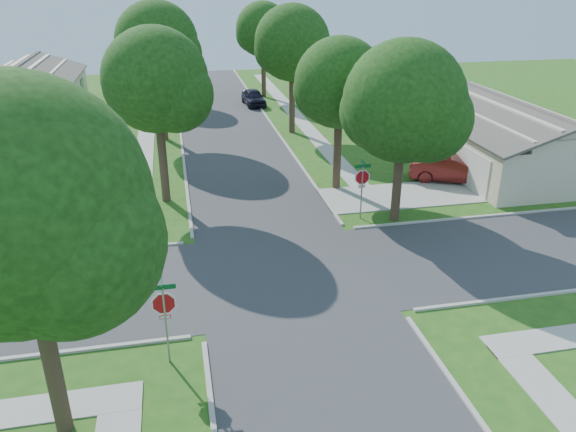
{
  "coord_description": "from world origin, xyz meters",
  "views": [
    {
      "loc": [
        -3.93,
        -19.48,
        11.38
      ],
      "look_at": [
        0.52,
        2.14,
        1.6
      ],
      "focal_mm": 35.0,
      "sensor_mm": 36.0,
      "label": 1
    }
  ],
  "objects_px": {
    "stop_sign_ne": "(362,180)",
    "house_ne_near": "(502,141)",
    "tree_ne_corner": "(405,107)",
    "tree_e_mid": "(293,47)",
    "tree_w_near": "(157,85)",
    "car_curb_east": "(254,97)",
    "tree_w_mid": "(158,46)",
    "tree_e_near": "(341,87)",
    "house_nw_far": "(29,94)",
    "car_driveway": "(451,168)",
    "tree_e_far": "(263,32)",
    "house_ne_far": "(395,86)",
    "tree_sw_corner": "(24,216)",
    "stop_sign_sw": "(164,307)",
    "car_curb_west": "(193,88)",
    "tree_w_far": "(160,40)"
  },
  "relations": [
    {
      "from": "tree_sw_corner",
      "to": "house_nw_far",
      "type": "height_order",
      "value": "tree_sw_corner"
    },
    {
      "from": "tree_w_near",
      "to": "house_ne_far",
      "type": "relative_size",
      "value": 0.66
    },
    {
      "from": "car_curb_west",
      "to": "car_driveway",
      "type": "bearing_deg",
      "value": 121.84
    },
    {
      "from": "tree_e_far",
      "to": "tree_sw_corner",
      "type": "relative_size",
      "value": 0.91
    },
    {
      "from": "tree_sw_corner",
      "to": "car_curb_west",
      "type": "distance_m",
      "value": 44.33
    },
    {
      "from": "tree_w_mid",
      "to": "car_curb_west",
      "type": "bearing_deg",
      "value": 79.93
    },
    {
      "from": "stop_sign_ne",
      "to": "car_curb_west",
      "type": "bearing_deg",
      "value": 101.62
    },
    {
      "from": "tree_ne_corner",
      "to": "house_nw_far",
      "type": "relative_size",
      "value": 0.64
    },
    {
      "from": "house_ne_near",
      "to": "tree_e_mid",
      "type": "bearing_deg",
      "value": 138.3
    },
    {
      "from": "tree_e_far",
      "to": "house_ne_far",
      "type": "height_order",
      "value": "tree_e_far"
    },
    {
      "from": "house_ne_far",
      "to": "car_curb_east",
      "type": "distance_m",
      "value": 12.92
    },
    {
      "from": "car_driveway",
      "to": "tree_e_far",
      "type": "bearing_deg",
      "value": 39.65
    },
    {
      "from": "tree_w_mid",
      "to": "car_driveway",
      "type": "height_order",
      "value": "tree_w_mid"
    },
    {
      "from": "house_ne_far",
      "to": "car_driveway",
      "type": "height_order",
      "value": "house_ne_far"
    },
    {
      "from": "tree_e_far",
      "to": "tree_ne_corner",
      "type": "distance_m",
      "value": 29.85
    },
    {
      "from": "tree_e_mid",
      "to": "house_ne_near",
      "type": "bearing_deg",
      "value": -41.7
    },
    {
      "from": "car_driveway",
      "to": "car_curb_west",
      "type": "bearing_deg",
      "value": 50.3
    },
    {
      "from": "house_ne_near",
      "to": "house_nw_far",
      "type": "height_order",
      "value": "same"
    },
    {
      "from": "tree_w_far",
      "to": "tree_e_far",
      "type": "bearing_deg",
      "value": 0.0
    },
    {
      "from": "house_nw_far",
      "to": "house_ne_near",
      "type": "bearing_deg",
      "value": -33.29
    },
    {
      "from": "tree_e_near",
      "to": "house_nw_far",
      "type": "relative_size",
      "value": 0.61
    },
    {
      "from": "tree_sw_corner",
      "to": "tree_ne_corner",
      "type": "distance_m",
      "value": 17.78
    },
    {
      "from": "tree_w_near",
      "to": "car_curb_west",
      "type": "xyz_separation_m",
      "value": [
        2.78,
        27.62,
        -5.51
      ]
    },
    {
      "from": "house_nw_far",
      "to": "car_curb_east",
      "type": "distance_m",
      "value": 19.26
    },
    {
      "from": "stop_sign_ne",
      "to": "tree_e_near",
      "type": "xyz_separation_m",
      "value": [
        0.05,
        4.31,
        3.61
      ]
    },
    {
      "from": "tree_e_far",
      "to": "house_nw_far",
      "type": "height_order",
      "value": "tree_e_far"
    },
    {
      "from": "stop_sign_sw",
      "to": "tree_sw_corner",
      "type": "xyz_separation_m",
      "value": [
        -2.74,
        -2.29,
        4.23
      ]
    },
    {
      "from": "house_ne_far",
      "to": "stop_sign_ne",
      "type": "bearing_deg",
      "value": -114.93
    },
    {
      "from": "tree_e_mid",
      "to": "house_nw_far",
      "type": "bearing_deg",
      "value": 152.09
    },
    {
      "from": "house_nw_far",
      "to": "car_curb_west",
      "type": "relative_size",
      "value": 3.27
    },
    {
      "from": "stop_sign_sw",
      "to": "tree_e_mid",
      "type": "distance_m",
      "value": 27.71
    },
    {
      "from": "tree_w_far",
      "to": "tree_sw_corner",
      "type": "xyz_separation_m",
      "value": [
        -2.78,
        -41.0,
        0.76
      ]
    },
    {
      "from": "stop_sign_ne",
      "to": "house_ne_near",
      "type": "relative_size",
      "value": 0.22
    },
    {
      "from": "tree_w_near",
      "to": "stop_sign_sw",
      "type": "bearing_deg",
      "value": -90.23
    },
    {
      "from": "tree_e_near",
      "to": "house_ne_far",
      "type": "height_order",
      "value": "tree_e_near"
    },
    {
      "from": "tree_sw_corner",
      "to": "house_ne_far",
      "type": "height_order",
      "value": "tree_sw_corner"
    },
    {
      "from": "stop_sign_ne",
      "to": "tree_ne_corner",
      "type": "distance_m",
      "value": 3.96
    },
    {
      "from": "tree_e_mid",
      "to": "tree_ne_corner",
      "type": "xyz_separation_m",
      "value": [
        1.6,
        -16.8,
        -0.66
      ]
    },
    {
      "from": "tree_sw_corner",
      "to": "house_ne_near",
      "type": "bearing_deg",
      "value": 37.52
    },
    {
      "from": "house_ne_near",
      "to": "car_curb_east",
      "type": "height_order",
      "value": "house_ne_near"
    },
    {
      "from": "tree_w_far",
      "to": "house_nw_far",
      "type": "distance_m",
      "value": 12.19
    },
    {
      "from": "tree_w_near",
      "to": "house_nw_far",
      "type": "distance_m",
      "value": 26.05
    },
    {
      "from": "house_nw_far",
      "to": "tree_w_far",
      "type": "bearing_deg",
      "value": 10.05
    },
    {
      "from": "tree_e_mid",
      "to": "tree_w_near",
      "type": "bearing_deg",
      "value": -128.08
    },
    {
      "from": "tree_e_far",
      "to": "house_nw_far",
      "type": "relative_size",
      "value": 0.64
    },
    {
      "from": "house_ne_near",
      "to": "car_curb_west",
      "type": "distance_m",
      "value": 31.25
    },
    {
      "from": "stop_sign_ne",
      "to": "tree_e_near",
      "type": "relative_size",
      "value": 0.36
    },
    {
      "from": "house_nw_far",
      "to": "car_curb_east",
      "type": "relative_size",
      "value": 3.27
    },
    {
      "from": "car_curb_east",
      "to": "tree_w_mid",
      "type": "bearing_deg",
      "value": -133.49
    },
    {
      "from": "tree_ne_corner",
      "to": "house_ne_near",
      "type": "relative_size",
      "value": 0.64
    }
  ]
}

